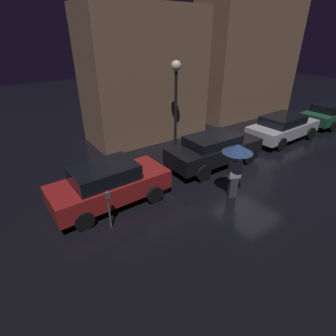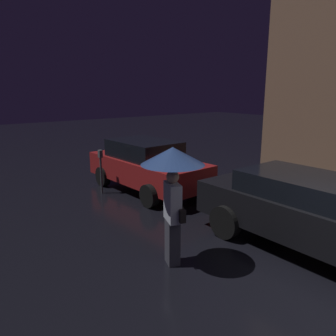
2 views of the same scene
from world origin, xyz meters
name	(u,v)px [view 1 (image 1 of 2)]	position (x,y,z in m)	size (l,w,h in m)	color
ground_plane	(254,170)	(0.00, 0.00, 0.00)	(60.00, 60.00, 0.00)	black
building_facade_left	(145,76)	(-1.63, 6.50, 3.33)	(6.44, 3.00, 6.66)	#8C664C
building_facade_right	(248,57)	(6.48, 6.50, 3.90)	(7.43, 3.00, 7.80)	#8C664C
parked_car_red	(109,184)	(-6.25, 1.28, 0.78)	(4.12, 1.89, 1.50)	maroon
parked_car_black	(214,149)	(-1.15, 1.43, 0.78)	(4.50, 1.89, 1.44)	black
parked_car_silver	(283,127)	(4.16, 1.54, 0.76)	(4.51, 1.99, 1.41)	#B7B7BF
parked_car_green	(331,113)	(9.28, 1.49, 0.73)	(4.46, 1.99, 1.37)	#1E5638
pedestrian_with_umbrella	(237,156)	(-2.39, -0.89, 1.64)	(1.06, 1.06, 2.07)	#383842
parking_meter	(109,206)	(-6.79, 0.05, 0.80)	(0.12, 0.10, 1.29)	#4C5154
street_lamp_near	(176,86)	(-1.46, 3.96, 3.18)	(0.48, 0.48, 4.31)	black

